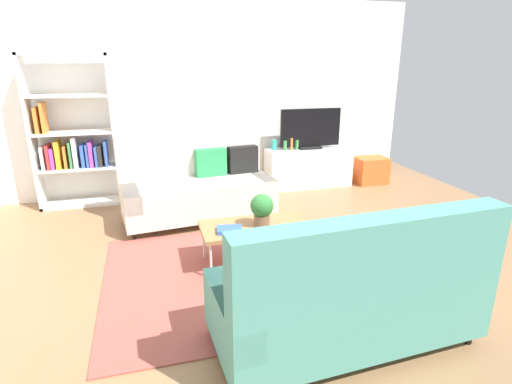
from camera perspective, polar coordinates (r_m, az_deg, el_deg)
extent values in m
plane|color=#936B47|center=(4.23, 0.92, -10.25)|extent=(7.68, 7.68, 0.00)
cube|color=white|center=(6.48, -6.11, 13.02)|extent=(6.40, 0.12, 2.90)
cube|color=#9E4C42|center=(4.10, 0.01, -11.08)|extent=(2.90, 2.20, 0.01)
cube|color=beige|center=(5.32, -8.07, -0.62)|extent=(1.99, 1.06, 0.44)
cube|color=beige|center=(5.48, -9.14, 5.34)|extent=(1.91, 0.43, 0.56)
cube|color=beige|center=(5.54, 0.42, 1.52)|extent=(0.30, 0.86, 0.22)
cube|color=beige|center=(5.16, -17.30, -0.57)|extent=(0.30, 0.86, 0.22)
cylinder|color=black|center=(5.37, 2.01, -3.30)|extent=(0.05, 0.05, 0.10)
cylinder|color=black|center=(4.97, -16.73, -5.92)|extent=(0.05, 0.05, 0.10)
cylinder|color=black|center=(5.96, -0.67, -1.11)|extent=(0.05, 0.05, 0.10)
cylinder|color=black|center=(5.60, -17.49, -3.26)|extent=(0.05, 0.05, 0.10)
cube|color=black|center=(5.52, -1.86, 4.58)|extent=(0.41, 0.19, 0.36)
cube|color=#288C4C|center=(5.39, -6.36, 4.14)|extent=(0.41, 0.19, 0.36)
cube|color=teal|center=(3.13, 12.23, -14.85)|extent=(1.94, 0.95, 0.44)
cube|color=teal|center=(2.66, 16.45, -9.12)|extent=(1.91, 0.31, 0.56)
cube|color=teal|center=(2.79, -3.52, -16.30)|extent=(0.25, 0.85, 0.22)
cube|color=teal|center=(3.55, 24.45, -9.98)|extent=(0.25, 0.85, 0.22)
cylinder|color=black|center=(3.27, -5.39, -18.64)|extent=(0.05, 0.05, 0.10)
cylinder|color=black|center=(3.96, 20.60, -12.78)|extent=(0.05, 0.05, 0.10)
cylinder|color=black|center=(3.55, 27.69, -17.59)|extent=(0.05, 0.05, 0.10)
cube|color=#288C4C|center=(2.56, 1.17, -11.92)|extent=(0.41, 0.16, 0.36)
cube|color=#3359B2|center=(2.73, 10.24, -10.24)|extent=(0.41, 0.16, 0.36)
cube|color=#9E7042|center=(4.11, -0.06, -4.88)|extent=(1.10, 0.56, 0.04)
cylinder|color=silver|center=(4.32, -7.34, -6.95)|extent=(0.02, 0.02, 0.38)
cylinder|color=silver|center=(4.54, 5.30, -5.57)|extent=(0.02, 0.02, 0.38)
cylinder|color=silver|center=(3.91, -6.34, -9.71)|extent=(0.02, 0.02, 0.38)
cylinder|color=silver|center=(4.15, 7.53, -7.99)|extent=(0.02, 0.02, 0.38)
cube|color=silver|center=(6.76, 7.36, 3.45)|extent=(1.40, 0.44, 0.64)
cube|color=black|center=(6.67, 7.54, 6.24)|extent=(0.36, 0.20, 0.04)
cube|color=black|center=(6.61, 7.65, 8.95)|extent=(1.00, 0.05, 0.60)
cube|color=white|center=(6.30, -28.96, 7.10)|extent=(0.04, 0.36, 2.10)
cube|color=white|center=(6.14, -19.26, 8.10)|extent=(0.04, 0.36, 2.10)
cube|color=white|center=(6.13, -25.45, 17.10)|extent=(1.10, 0.36, 0.04)
cube|color=white|center=(6.44, -23.02, -1.40)|extent=(1.10, 0.36, 0.04)
cube|color=white|center=(6.30, -23.60, 3.15)|extent=(1.02, 0.36, 0.03)
cube|color=white|center=(6.20, -24.18, 7.62)|extent=(1.02, 0.36, 0.03)
cube|color=white|center=(6.14, -24.78, 12.19)|extent=(1.02, 0.36, 0.03)
cube|color=silver|center=(6.34, -27.64, 4.32)|extent=(0.04, 0.29, 0.32)
cube|color=red|center=(6.32, -27.04, 4.46)|extent=(0.04, 0.29, 0.34)
cube|color=purple|center=(6.32, -26.55, 4.29)|extent=(0.05, 0.29, 0.29)
cube|color=gold|center=(6.29, -25.95, 4.76)|extent=(0.06, 0.29, 0.38)
cube|color=orange|center=(6.28, -25.10, 4.55)|extent=(0.03, 0.29, 0.31)
cube|color=#3F8C4C|center=(6.27, -24.50, 4.83)|extent=(0.03, 0.29, 0.36)
cube|color=silver|center=(6.25, -23.98, 5.20)|extent=(0.06, 0.29, 0.43)
cube|color=#3359B2|center=(6.25, -23.06, 4.76)|extent=(0.04, 0.29, 0.32)
cube|color=#3359B2|center=(6.24, -22.54, 4.82)|extent=(0.03, 0.29, 0.32)
cube|color=purple|center=(6.23, -22.09, 5.01)|extent=(0.05, 0.29, 0.35)
cube|color=#3359B2|center=(6.23, -21.46, 4.75)|extent=(0.04, 0.29, 0.28)
cube|color=#262626|center=(6.22, -20.99, 4.83)|extent=(0.05, 0.29, 0.29)
cube|color=#3359B2|center=(6.21, -20.27, 5.19)|extent=(0.03, 0.29, 0.36)
cube|color=orange|center=(6.26, -28.32, 8.87)|extent=(0.04, 0.29, 0.34)
cube|color=orange|center=(6.23, -27.62, 9.23)|extent=(0.04, 0.29, 0.40)
cube|color=orange|center=(7.19, 15.78, 2.96)|extent=(0.52, 0.40, 0.44)
cylinder|color=brown|center=(4.05, 0.84, -4.00)|extent=(0.16, 0.16, 0.13)
sphere|color=#2D7233|center=(3.99, 0.85, -1.93)|extent=(0.23, 0.23, 0.23)
cube|color=#3359B2|center=(3.95, -3.74, -5.30)|extent=(0.26, 0.21, 0.04)
cylinder|color=#33B29E|center=(6.52, 2.58, 6.64)|extent=(0.09, 0.09, 0.16)
cylinder|color=#3F8C4C|center=(6.48, 4.07, 6.54)|extent=(0.06, 0.06, 0.16)
cylinder|color=orange|center=(6.52, 5.00, 6.73)|extent=(0.04, 0.04, 0.19)
cylinder|color=#3F8C4C|center=(6.55, 5.76, 6.61)|extent=(0.05, 0.05, 0.16)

